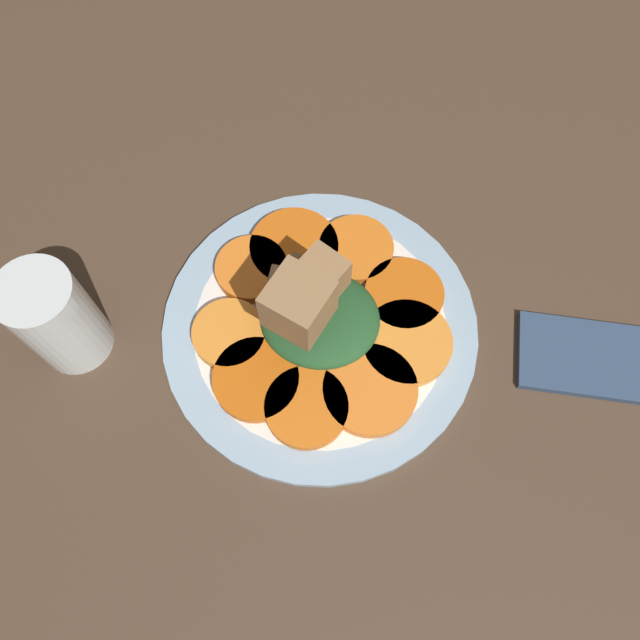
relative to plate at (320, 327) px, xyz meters
The scene contains 15 objects.
table_slab 1.52cm from the plate, ahead, with size 120.00×120.00×2.00cm, color #4C3828.
plate is the anchor object (origin of this frame).
carrot_slice_0 8.42cm from the plate, 152.24° to the right, with size 7.39×7.39×1.17cm, color #D55F13.
carrot_slice_1 8.49cm from the plate, 106.19° to the right, with size 7.25×7.25×1.17cm, color orange.
carrot_slice_2 8.29cm from the plate, 63.97° to the right, with size 8.58×8.58×1.17cm, color #D76115.
carrot_slice_3 8.62cm from the plate, 31.91° to the right, with size 6.88×6.88×1.17cm, color orange.
carrot_slice_4 8.44cm from the plate, 16.42° to the left, with size 6.71×6.71×1.17cm, color orange.
carrot_slice_5 7.99cm from the plate, 52.69° to the left, with size 7.66×7.66×1.17cm, color #D35E12.
carrot_slice_6 8.27cm from the plate, 87.39° to the left, with size 7.29×7.29×1.17cm, color orange.
carrot_slice_7 7.93cm from the plate, 132.14° to the left, with size 8.34×8.34×1.17cm, color orange.
carrot_slice_8 8.20cm from the plate, behind, with size 8.18×8.18×1.17cm, color orange.
center_pile 4.60cm from the plate, 23.84° to the left, with size 10.92×10.50×11.78cm.
fork 6.89cm from the plate, 103.31° to the right, with size 17.05×8.77×0.40cm.
water_glass 23.06cm from the plate, 11.55° to the left, with size 6.53×6.53×10.80cm.
napkin 24.62cm from the plate, behind, with size 12.37×7.42×0.80cm.
Camera 1 is at (-3.29, 22.67, 56.00)cm, focal length 35.00 mm.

